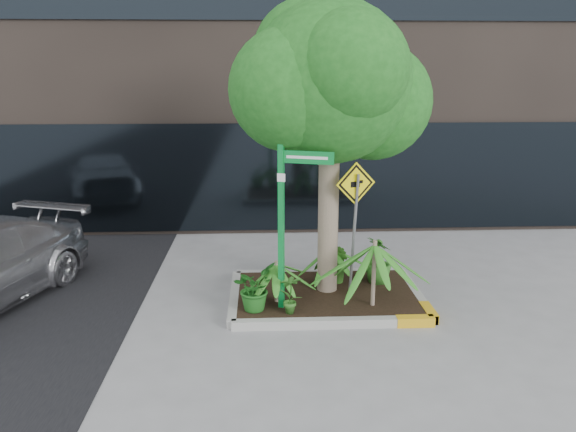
{
  "coord_description": "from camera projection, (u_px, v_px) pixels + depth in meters",
  "views": [
    {
      "loc": [
        -0.9,
        -8.84,
        3.95
      ],
      "look_at": [
        -0.47,
        0.2,
        1.56
      ],
      "focal_mm": 35.0,
      "sensor_mm": 36.0,
      "label": 1
    }
  ],
  "objects": [
    {
      "name": "palm_back",
      "position": [
        331.0,
        248.0,
        10.12
      ],
      "size": [
        0.8,
        0.8,
        0.89
      ],
      "color": "gray",
      "rests_on": "ground"
    },
    {
      "name": "cattle_sign",
      "position": [
        355.0,
        207.0,
        9.3
      ],
      "size": [
        0.68,
        0.26,
        2.33
      ],
      "rotation": [
        0.0,
        0.0,
        0.33
      ],
      "color": "slate",
      "rests_on": "ground"
    },
    {
      "name": "shrub_c",
      "position": [
        291.0,
        293.0,
        8.91
      ],
      "size": [
        0.4,
        0.4,
        0.67
      ],
      "primitive_type": "imported",
      "rotation": [
        0.0,
        0.0,
        3.28
      ],
      "color": "#2C651F",
      "rests_on": "planter"
    },
    {
      "name": "planter",
      "position": [
        328.0,
        295.0,
        9.84
      ],
      "size": [
        3.35,
        2.36,
        0.15
      ],
      "color": "#9E9E99",
      "rests_on": "ground"
    },
    {
      "name": "shrub_d",
      "position": [
        338.0,
        263.0,
        10.16
      ],
      "size": [
        0.55,
        0.55,
        0.75
      ],
      "primitive_type": "imported",
      "rotation": [
        0.0,
        0.0,
        5.15
      ],
      "color": "#2E681E",
      "rests_on": "planter"
    },
    {
      "name": "shrub_a",
      "position": [
        254.0,
        287.0,
        9.04
      ],
      "size": [
        0.91,
        0.91,
        0.76
      ],
      "primitive_type": "imported",
      "rotation": [
        0.0,
        0.0,
        1.13
      ],
      "color": "#1B5D1A",
      "rests_on": "planter"
    },
    {
      "name": "street_sign_post",
      "position": [
        286.0,
        205.0,
        8.83
      ],
      "size": [
        0.85,
        1.07,
        3.02
      ],
      "rotation": [
        0.0,
        0.0,
        -0.33
      ],
      "color": "#0C8B36",
      "rests_on": "ground"
    },
    {
      "name": "ground",
      "position": [
        316.0,
        307.0,
        9.59
      ],
      "size": [
        80.0,
        80.0,
        0.0
      ],
      "primitive_type": "plane",
      "color": "gray",
      "rests_on": "ground"
    },
    {
      "name": "palm_front",
      "position": [
        375.0,
        245.0,
        9.04
      ],
      "size": [
        1.26,
        1.26,
        1.4
      ],
      "color": "gray",
      "rests_on": "ground"
    },
    {
      "name": "tree",
      "position": [
        330.0,
        82.0,
        9.08
      ],
      "size": [
        3.41,
        3.02,
        5.11
      ],
      "color": "gray",
      "rests_on": "ground"
    },
    {
      "name": "shrub_b",
      "position": [
        378.0,
        260.0,
        10.2
      ],
      "size": [
        0.66,
        0.66,
        0.86
      ],
      "primitive_type": "imported",
      "rotation": [
        0.0,
        0.0,
        2.11
      ],
      "color": "#29651E",
      "rests_on": "planter"
    },
    {
      "name": "palm_left",
      "position": [
        276.0,
        264.0,
        9.28
      ],
      "size": [
        0.8,
        0.8,
        0.89
      ],
      "color": "gray",
      "rests_on": "ground"
    }
  ]
}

